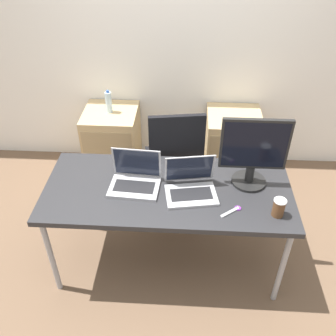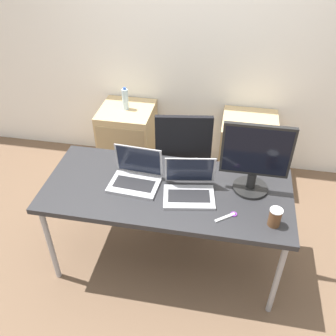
% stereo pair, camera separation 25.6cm
% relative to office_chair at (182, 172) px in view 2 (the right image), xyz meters
% --- Properties ---
extents(ground_plane, '(14.00, 14.00, 0.00)m').
position_rel_office_chair_xyz_m(ground_plane, '(-0.02, -0.64, -0.41)').
color(ground_plane, brown).
extents(wall_back, '(10.00, 0.05, 2.60)m').
position_rel_office_chair_xyz_m(wall_back, '(-0.02, 0.83, 0.89)').
color(wall_back, white).
rests_on(wall_back, ground_plane).
extents(desk, '(1.74, 0.76, 0.76)m').
position_rel_office_chair_xyz_m(desk, '(-0.02, -0.64, 0.30)').
color(desk, '#28282B').
rests_on(desk, ground_plane).
extents(office_chair, '(0.56, 0.59, 1.09)m').
position_rel_office_chair_xyz_m(office_chair, '(0.00, 0.00, 0.00)').
color(office_chair, '#232326').
rests_on(office_chair, ground_plane).
extents(cabinet_left, '(0.52, 0.52, 0.69)m').
position_rel_office_chair_xyz_m(cabinet_left, '(-0.65, 0.54, -0.06)').
color(cabinet_left, tan).
rests_on(cabinet_left, ground_plane).
extents(cabinet_right, '(0.52, 0.52, 0.69)m').
position_rel_office_chair_xyz_m(cabinet_right, '(0.56, 0.54, -0.06)').
color(cabinet_right, tan).
rests_on(cabinet_right, ground_plane).
extents(water_bottle, '(0.06, 0.06, 0.23)m').
position_rel_office_chair_xyz_m(water_bottle, '(-0.65, 0.54, 0.39)').
color(water_bottle, silver).
rests_on(water_bottle, cabinet_left).
extents(laptop_left, '(0.36, 0.28, 0.25)m').
position_rel_office_chair_xyz_m(laptop_left, '(-0.25, -0.62, 0.41)').
color(laptop_left, '#ADADB2').
rests_on(laptop_left, desk).
extents(laptop_right, '(0.38, 0.34, 0.25)m').
position_rel_office_chair_xyz_m(laptop_right, '(0.14, -0.67, 0.40)').
color(laptop_right, '#ADADB2').
rests_on(laptop_right, desk).
extents(monitor, '(0.46, 0.24, 0.52)m').
position_rel_office_chair_xyz_m(monitor, '(0.56, -0.54, 0.61)').
color(monitor, black).
rests_on(monitor, desk).
extents(coffee_cup_white, '(0.09, 0.09, 0.12)m').
position_rel_office_chair_xyz_m(coffee_cup_white, '(0.17, -0.45, 0.41)').
color(coffee_cup_white, white).
rests_on(coffee_cup_white, desk).
extents(coffee_cup_brown, '(0.08, 0.08, 0.13)m').
position_rel_office_chair_xyz_m(coffee_cup_brown, '(0.70, -0.86, 0.42)').
color(coffee_cup_brown, brown).
rests_on(coffee_cup_brown, desk).
extents(scissors, '(0.15, 0.13, 0.01)m').
position_rel_office_chair_xyz_m(scissors, '(0.42, -0.85, 0.36)').
color(scissors, '#B2B2B7').
rests_on(scissors, desk).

